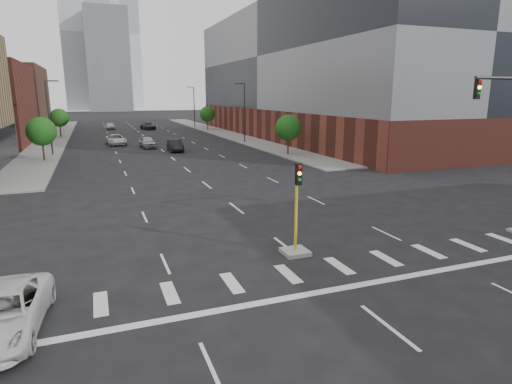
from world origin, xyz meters
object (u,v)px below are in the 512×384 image
median_traffic_signal (296,235)px  car_deep_right (148,126)px  car_near_left (147,142)px  parked_minivan (2,313)px  car_far_left (116,140)px  car_distant (110,126)px  car_mid_right (175,145)px

median_traffic_signal → car_deep_right: bearing=88.2°
car_near_left → parked_minivan: car_near_left is taller
median_traffic_signal → car_deep_right: 77.83m
car_far_left → car_distant: bearing=84.1°
median_traffic_signal → car_mid_right: (1.50, 39.82, -0.19)m
car_near_left → car_distant: car_near_left is taller
car_mid_right → car_far_left: bearing=125.0°
car_far_left → parked_minivan: size_ratio=1.09×
car_deep_right → car_mid_right: bearing=-101.4°
median_traffic_signal → car_deep_right: median_traffic_signal is taller
car_deep_right → car_distant: bearing=146.6°
car_distant → parked_minivan: car_distant is taller
car_near_left → parked_minivan: 48.94m
car_mid_right → car_far_left: car_mid_right is taller
car_near_left → car_mid_right: (3.00, -5.08, -0.01)m
car_deep_right → car_distant: (-7.52, 3.26, -0.06)m
car_mid_right → median_traffic_signal: bearing=-91.0°
car_mid_right → car_deep_right: size_ratio=0.86×
car_far_left → car_mid_right: bearing=-61.2°
median_traffic_signal → car_mid_right: size_ratio=0.92×
car_mid_right → car_deep_right: 37.98m
car_distant → car_deep_right: bearing=-26.9°
car_far_left → car_deep_right: 28.66m
car_near_left → car_deep_right: bearing=79.1°
car_deep_right → car_distant: size_ratio=1.27×
median_traffic_signal → car_near_left: 44.92m
car_near_left → car_mid_right: size_ratio=0.98×
car_mid_right → car_far_left: 12.57m
car_deep_right → car_far_left: bearing=-116.1°
car_far_left → parked_minivan: car_far_left is taller
car_far_left → car_deep_right: car_deep_right is taller
car_mid_right → car_distant: size_ratio=1.09×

